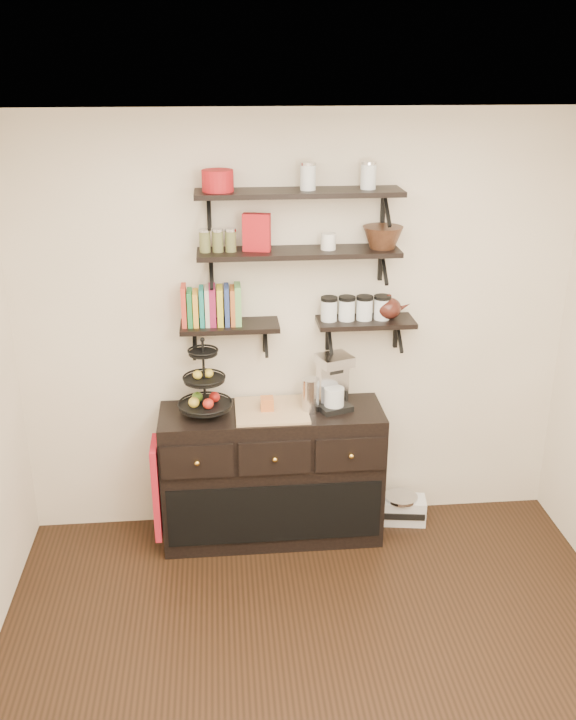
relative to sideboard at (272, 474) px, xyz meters
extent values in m
plane|color=black|center=(0.18, -1.51, -0.45)|extent=(3.50, 3.50, 0.00)
cube|color=white|center=(0.18, -1.51, 2.25)|extent=(3.50, 3.50, 0.02)
cube|color=white|center=(0.18, 0.24, 0.90)|extent=(3.50, 0.02, 2.70)
cube|color=black|center=(0.18, 0.10, 1.78)|extent=(1.20, 0.27, 0.03)
cube|color=black|center=(-0.34, 0.22, 1.67)|extent=(0.02, 0.03, 0.20)
cube|color=black|center=(0.70, 0.22, 1.67)|extent=(0.02, 0.03, 0.20)
cube|color=black|center=(0.18, 0.10, 1.43)|extent=(1.20, 0.27, 0.03)
cube|color=black|center=(-0.34, 0.22, 1.32)|extent=(0.02, 0.03, 0.20)
cube|color=black|center=(0.70, 0.22, 1.32)|extent=(0.02, 0.03, 0.20)
cube|color=black|center=(-0.24, 0.11, 0.98)|extent=(0.60, 0.25, 0.03)
cube|color=black|center=(-0.46, 0.22, 0.87)|extent=(0.02, 0.03, 0.20)
cube|color=black|center=(-0.02, 0.22, 0.87)|extent=(0.03, 0.03, 0.20)
cube|color=black|center=(0.60, 0.11, 0.98)|extent=(0.60, 0.25, 0.03)
cube|color=black|center=(0.38, 0.22, 0.87)|extent=(0.03, 0.03, 0.20)
cube|color=black|center=(0.82, 0.22, 0.87)|extent=(0.02, 0.03, 0.20)
cube|color=red|center=(-0.50, 0.12, 1.10)|extent=(0.02, 0.15, 0.20)
cube|color=#217439|center=(-0.47, 0.12, 1.12)|extent=(0.03, 0.15, 0.24)
cube|color=gold|center=(-0.43, 0.12, 1.10)|extent=(0.04, 0.15, 0.21)
cube|color=#197971|center=(-0.39, 0.12, 1.12)|extent=(0.03, 0.15, 0.25)
cube|color=beige|center=(-0.36, 0.12, 1.11)|extent=(0.03, 0.15, 0.22)
cube|color=maroon|center=(-0.32, 0.12, 1.13)|extent=(0.04, 0.15, 0.26)
cube|color=gold|center=(-0.28, 0.12, 1.11)|extent=(0.03, 0.15, 0.23)
cube|color=navy|center=(-0.25, 0.12, 1.10)|extent=(0.03, 0.15, 0.20)
cube|color=#B45B27|center=(-0.21, 0.12, 1.12)|extent=(0.04, 0.15, 0.24)
cube|color=#62A256|center=(-0.17, 0.12, 1.10)|extent=(0.03, 0.15, 0.21)
cylinder|color=silver|center=(0.37, 0.12, 1.06)|extent=(0.10, 0.10, 0.13)
cylinder|color=silver|center=(0.48, 0.12, 1.06)|extent=(0.10, 0.10, 0.13)
cylinder|color=silver|center=(0.59, 0.12, 1.06)|extent=(0.10, 0.10, 0.13)
cylinder|color=silver|center=(0.70, 0.12, 1.06)|extent=(0.10, 0.10, 0.13)
cube|color=black|center=(0.00, 0.00, 0.00)|extent=(1.40, 0.45, 0.90)
cube|color=tan|center=(0.00, 0.00, 0.46)|extent=(0.45, 0.41, 0.02)
sphere|color=gold|center=(-0.47, -0.25, 0.25)|extent=(0.04, 0.04, 0.04)
sphere|color=gold|center=(0.00, -0.25, 0.25)|extent=(0.04, 0.04, 0.04)
sphere|color=gold|center=(0.47, -0.25, 0.25)|extent=(0.04, 0.04, 0.04)
cylinder|color=black|center=(-0.41, 0.00, 0.69)|extent=(0.02, 0.02, 0.48)
cylinder|color=black|center=(-0.41, 0.00, 0.51)|extent=(0.33, 0.33, 0.01)
cylinder|color=black|center=(-0.41, 0.00, 0.68)|extent=(0.25, 0.25, 0.02)
cylinder|color=black|center=(-0.41, 0.00, 0.85)|extent=(0.17, 0.17, 0.02)
sphere|color=#B21914|center=(-0.35, 0.04, 0.54)|extent=(0.07, 0.07, 0.07)
sphere|color=gold|center=(-0.45, 0.00, 0.71)|extent=(0.06, 0.06, 0.06)
cube|color=#BC602B|center=(-0.03, 0.00, 0.50)|extent=(0.08, 0.08, 0.08)
cube|color=black|center=(0.39, 0.00, 0.47)|extent=(0.24, 0.23, 0.04)
cube|color=silver|center=(0.39, 0.06, 0.62)|extent=(0.21, 0.13, 0.30)
cube|color=silver|center=(0.39, 0.00, 0.78)|extent=(0.24, 0.23, 0.06)
cylinder|color=silver|center=(0.39, -0.02, 0.54)|extent=(0.16, 0.16, 0.12)
cylinder|color=silver|center=(0.24, -0.02, 0.56)|extent=(0.11, 0.11, 0.22)
cube|color=#AE1226|center=(-0.73, -0.10, 0.00)|extent=(0.04, 0.27, 0.63)
cube|color=silver|center=(0.88, 0.06, -0.36)|extent=(0.35, 0.21, 0.18)
cylinder|color=silver|center=(0.88, 0.06, -0.26)|extent=(0.25, 0.25, 0.02)
cube|color=black|center=(0.88, -0.02, -0.36)|extent=(0.29, 0.05, 0.04)
cube|color=#AA1319|center=(-0.07, 0.10, 1.56)|extent=(0.17, 0.09, 0.22)
cylinder|color=white|center=(0.35, 0.10, 1.50)|extent=(0.09, 0.09, 0.10)
cylinder|color=#AA1319|center=(-0.29, 0.10, 1.86)|extent=(0.18, 0.18, 0.12)
camera|label=1|loc=(-0.30, -4.29, 2.50)|focal=38.00mm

